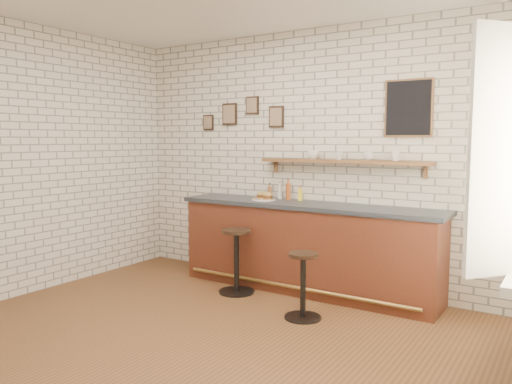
% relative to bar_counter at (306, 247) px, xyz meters
% --- Properties ---
extents(ground, '(5.00, 5.00, 0.00)m').
position_rel_bar_counter_xyz_m(ground, '(-0.07, -1.70, -0.51)').
color(ground, brown).
rests_on(ground, ground).
extents(bar_counter, '(3.10, 0.65, 1.01)m').
position_rel_bar_counter_xyz_m(bar_counter, '(0.00, 0.00, 0.00)').
color(bar_counter, '#592717').
rests_on(bar_counter, ground).
extents(sandwich_plate, '(0.28, 0.28, 0.01)m').
position_rel_bar_counter_xyz_m(sandwich_plate, '(-0.55, -0.02, 0.51)').
color(sandwich_plate, white).
rests_on(sandwich_plate, bar_counter).
extents(ciabatta_sandwich, '(0.26, 0.17, 0.08)m').
position_rel_bar_counter_xyz_m(ciabatta_sandwich, '(-0.54, -0.02, 0.56)').
color(ciabatta_sandwich, tan).
rests_on(ciabatta_sandwich, sandwich_plate).
extents(potato_chips, '(0.27, 0.18, 0.00)m').
position_rel_bar_counter_xyz_m(potato_chips, '(-0.58, -0.02, 0.52)').
color(potato_chips, '#F2BA55').
rests_on(potato_chips, sandwich_plate).
extents(bitters_bottle_brown, '(0.06, 0.06, 0.19)m').
position_rel_bar_counter_xyz_m(bitters_bottle_brown, '(-0.60, 0.18, 0.58)').
color(bitters_bottle_brown, brown).
rests_on(bitters_bottle_brown, bar_counter).
extents(bitters_bottle_white, '(0.05, 0.05, 0.21)m').
position_rel_bar_counter_xyz_m(bitters_bottle_white, '(-0.46, 0.18, 0.59)').
color(bitters_bottle_white, beige).
rests_on(bitters_bottle_white, bar_counter).
extents(bitters_bottle_amber, '(0.06, 0.06, 0.25)m').
position_rel_bar_counter_xyz_m(bitters_bottle_amber, '(-0.34, 0.18, 0.61)').
color(bitters_bottle_amber, '#954318').
rests_on(bitters_bottle_amber, bar_counter).
extents(condiment_bottle_yellow, '(0.05, 0.05, 0.17)m').
position_rel_bar_counter_xyz_m(condiment_bottle_yellow, '(-0.18, 0.18, 0.58)').
color(condiment_bottle_yellow, yellow).
rests_on(condiment_bottle_yellow, bar_counter).
extents(bar_stool_left, '(0.40, 0.40, 0.73)m').
position_rel_bar_counter_xyz_m(bar_stool_left, '(-0.62, -0.50, -0.12)').
color(bar_stool_left, black).
rests_on(bar_stool_left, ground).
extents(bar_stool_right, '(0.36, 0.36, 0.64)m').
position_rel_bar_counter_xyz_m(bar_stool_right, '(0.39, -0.82, -0.16)').
color(bar_stool_right, black).
rests_on(bar_stool_right, ground).
extents(wall_shelf, '(2.00, 0.18, 0.18)m').
position_rel_bar_counter_xyz_m(wall_shelf, '(0.33, 0.20, 0.97)').
color(wall_shelf, brown).
rests_on(wall_shelf, ground).
extents(shelf_cup_a, '(0.13, 0.13, 0.10)m').
position_rel_bar_counter_xyz_m(shelf_cup_a, '(-0.02, 0.20, 1.04)').
color(shelf_cup_a, white).
rests_on(shelf_cup_a, wall_shelf).
extents(shelf_cup_b, '(0.13, 0.13, 0.08)m').
position_rel_bar_counter_xyz_m(shelf_cup_b, '(0.30, 0.20, 1.04)').
color(shelf_cup_b, white).
rests_on(shelf_cup_b, wall_shelf).
extents(shelf_cup_c, '(0.15, 0.15, 0.09)m').
position_rel_bar_counter_xyz_m(shelf_cup_c, '(0.64, 0.20, 1.04)').
color(shelf_cup_c, white).
rests_on(shelf_cup_c, wall_shelf).
extents(shelf_cup_d, '(0.13, 0.13, 0.10)m').
position_rel_bar_counter_xyz_m(shelf_cup_d, '(0.93, 0.20, 1.04)').
color(shelf_cup_d, white).
rests_on(shelf_cup_d, wall_shelf).
extents(back_wall_decor, '(2.96, 0.02, 0.56)m').
position_rel_bar_counter_xyz_m(back_wall_decor, '(0.16, 0.28, 1.54)').
color(back_wall_decor, black).
rests_on(back_wall_decor, ground).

